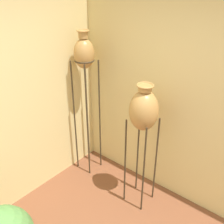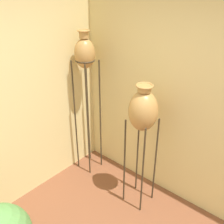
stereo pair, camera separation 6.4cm
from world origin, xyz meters
name	(u,v)px [view 1 (the left image)]	position (x,y,z in m)	size (l,w,h in m)	color
wall_right	(218,107)	(1.81, 0.00, 1.35)	(0.06, 7.57, 2.70)	beige
vase_stand_tall	(84,59)	(1.47, 1.57, 1.64)	(0.26, 0.26, 1.99)	#382D1E
vase_stand_medium	(144,112)	(1.40, 0.63, 1.25)	(0.32, 0.32, 1.57)	#382D1E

